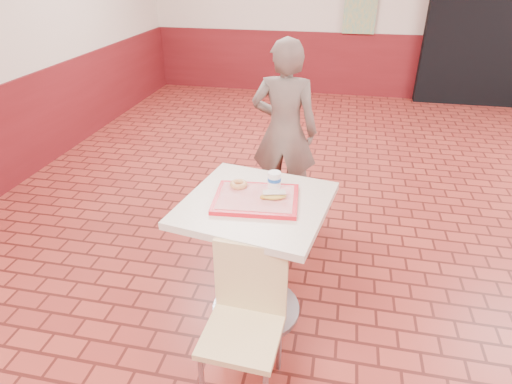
% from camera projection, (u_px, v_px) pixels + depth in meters
% --- Properties ---
extents(room_shell, '(8.01, 10.01, 3.01)m').
position_uv_depth(room_shell, '(488.00, 86.00, 2.23)').
color(room_shell, maroon).
rests_on(room_shell, ground).
extents(wainscot_band, '(8.00, 10.00, 1.00)m').
position_uv_depth(wainscot_band, '(446.00, 242.00, 2.71)').
color(wainscot_band, '#5A1115').
rests_on(wainscot_band, ground).
extents(corridor_doorway, '(1.60, 0.22, 2.20)m').
position_uv_depth(corridor_doorway, '(481.00, 31.00, 6.38)').
color(corridor_doorway, black).
rests_on(corridor_doorway, ground).
extents(main_table, '(0.80, 0.80, 0.85)m').
position_uv_depth(main_table, '(256.00, 240.00, 2.61)').
color(main_table, beige).
rests_on(main_table, ground).
extents(chair_main_front, '(0.41, 0.41, 0.84)m').
position_uv_depth(chair_main_front, '(245.00, 315.00, 2.21)').
color(chair_main_front, '#DABD83').
rests_on(chair_main_front, ground).
extents(chair_main_back, '(0.42, 0.42, 0.80)m').
position_uv_depth(chair_main_back, '(256.00, 215.00, 3.10)').
color(chair_main_back, '#DDCE84').
rests_on(chair_main_back, ground).
extents(customer, '(0.57, 0.38, 1.56)m').
position_uv_depth(customer, '(284.00, 132.00, 3.64)').
color(customer, '#6A5B52').
rests_on(customer, ground).
extents(serving_tray, '(0.48, 0.37, 0.03)m').
position_uv_depth(serving_tray, '(256.00, 199.00, 2.47)').
color(serving_tray, red).
rests_on(serving_tray, main_table).
extents(ring_donut, '(0.11, 0.11, 0.03)m').
position_uv_depth(ring_donut, '(239.00, 184.00, 2.55)').
color(ring_donut, '#CF874B').
rests_on(ring_donut, serving_tray).
extents(long_john_donut, '(0.16, 0.11, 0.05)m').
position_uv_depth(long_john_donut, '(273.00, 195.00, 2.43)').
color(long_john_donut, gold).
rests_on(long_john_donut, serving_tray).
extents(paper_cup, '(0.08, 0.08, 0.10)m').
position_uv_depth(paper_cup, '(274.00, 180.00, 2.53)').
color(paper_cup, white).
rests_on(paper_cup, serving_tray).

